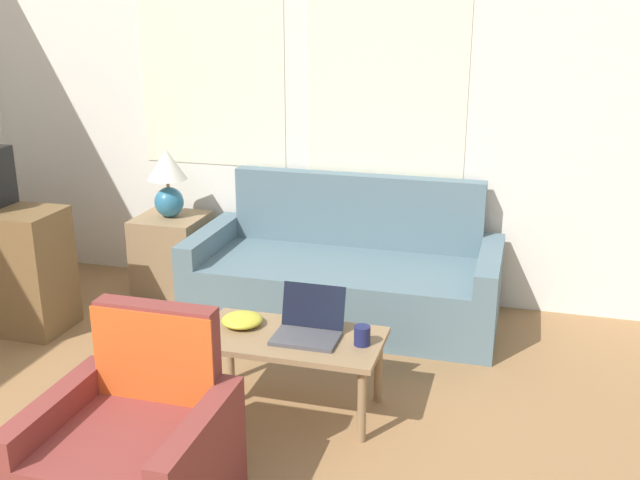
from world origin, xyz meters
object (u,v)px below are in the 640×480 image
coffee_table (291,345)px  laptop (309,326)px  armchair (135,458)px  couch (345,278)px  table_lamp (168,178)px  cup_navy (362,336)px  snack_bowl (242,320)px

coffee_table → laptop: (0.09, 0.03, 0.11)m
armchair → couch: bearing=81.4°
table_lamp → cup_navy: size_ratio=4.99×
couch → coffee_table: bearing=-89.0°
table_lamp → laptop: (1.45, -1.36, -0.38)m
armchair → cup_navy: 1.24m
cup_navy → coffee_table: bearing=-179.4°
cup_navy → table_lamp: bearing=141.5°
table_lamp → snack_bowl: size_ratio=2.29×
armchair → coffee_table: (0.36, 0.97, 0.11)m
couch → snack_bowl: bearing=-102.3°
snack_bowl → cup_navy: bearing=-4.8°
table_lamp → coffee_table: 2.00m
table_lamp → cup_navy: table_lamp is taller
couch → laptop: 1.27m
couch → table_lamp: 1.47m
table_lamp → coffee_table: (1.36, -1.39, -0.49)m
table_lamp → armchair: bearing=-67.0°
coffee_table → cup_navy: bearing=0.6°
laptop → table_lamp: bearing=137.0°
armchair → laptop: size_ratio=2.55×
couch → coffee_table: couch is taller
couch → table_lamp: table_lamp is taller
couch → armchair: 2.28m
armchair → laptop: 1.12m
armchair → cup_navy: (0.74, 0.98, 0.21)m
couch → coffee_table: size_ratio=2.15×
laptop → snack_bowl: size_ratio=1.53×
coffee_table → couch: bearing=91.0°
coffee_table → snack_bowl: bearing=168.3°
cup_navy → couch: bearing=107.4°
coffee_table → laptop: 0.14m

